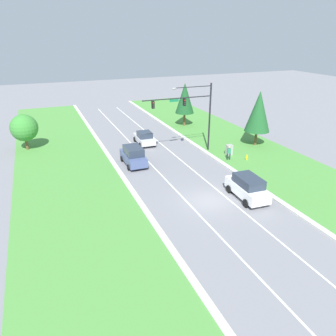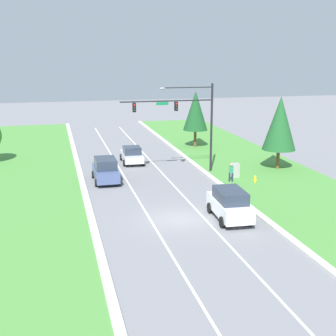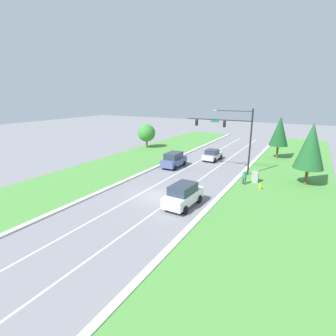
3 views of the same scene
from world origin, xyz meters
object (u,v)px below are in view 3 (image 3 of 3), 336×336
at_px(white_suv, 183,195).
at_px(conifer_near_right_tree, 311,146).
at_px(traffic_signal_mast, 231,130).
at_px(utility_cabinet, 255,177).
at_px(oak_near_left_tree, 147,133).
at_px(pedestrian, 244,177).
at_px(fire_hydrant, 260,187).
at_px(slate_blue_suv, 174,160).
at_px(silver_sedan, 212,155).
at_px(conifer_far_right_tree, 280,131).

xyz_separation_m(white_suv, conifer_near_right_tree, (9.49, 11.86, 3.37)).
relative_size(traffic_signal_mast, utility_cabinet, 6.50).
xyz_separation_m(conifer_near_right_tree, oak_near_left_tree, (-27.34, 9.15, -1.61)).
xyz_separation_m(pedestrian, fire_hydrant, (1.89, -0.80, -0.59)).
xyz_separation_m(traffic_signal_mast, fire_hydrant, (4.79, -4.78, -5.14)).
relative_size(utility_cabinet, fire_hydrant, 1.87).
bearing_deg(pedestrian, slate_blue_suv, 5.09).
xyz_separation_m(silver_sedan, pedestrian, (7.07, -9.25, 0.10)).
bearing_deg(fire_hydrant, pedestrian, 157.05).
bearing_deg(fire_hydrant, utility_cabinet, 113.91).
height_order(white_suv, conifer_near_right_tree, conifer_near_right_tree).
bearing_deg(utility_cabinet, slate_blue_suv, 172.74).
bearing_deg(white_suv, pedestrian, 70.79).
bearing_deg(traffic_signal_mast, oak_near_left_tree, 155.26).
distance_m(white_suv, slate_blue_suv, 13.37).
bearing_deg(pedestrian, conifer_far_right_tree, -75.19).
distance_m(white_suv, oak_near_left_tree, 27.63).
distance_m(fire_hydrant, oak_near_left_tree, 26.83).
relative_size(silver_sedan, utility_cabinet, 3.34).
distance_m(silver_sedan, oak_near_left_tree, 14.72).
height_order(white_suv, slate_blue_suv, white_suv).
height_order(oak_near_left_tree, conifer_far_right_tree, conifer_far_right_tree).
height_order(silver_sedan, white_suv, white_suv).
height_order(silver_sedan, conifer_far_right_tree, conifer_far_right_tree).
bearing_deg(conifer_near_right_tree, slate_blue_suv, -178.38).
bearing_deg(conifer_far_right_tree, silver_sedan, -144.47).
height_order(white_suv, conifer_far_right_tree, conifer_far_right_tree).
relative_size(utility_cabinet, oak_near_left_tree, 0.29).
bearing_deg(utility_cabinet, fire_hydrant, -66.09).
distance_m(utility_cabinet, conifer_near_right_tree, 6.66).
height_order(white_suv, pedestrian, white_suv).
xyz_separation_m(silver_sedan, white_suv, (3.63, -17.80, 0.24)).
bearing_deg(silver_sedan, conifer_near_right_tree, -22.84).
bearing_deg(conifer_near_right_tree, pedestrian, -151.27).
bearing_deg(traffic_signal_mast, utility_cabinet, -34.08).
bearing_deg(white_suv, traffic_signal_mast, 90.22).
xyz_separation_m(traffic_signal_mast, slate_blue_suv, (-7.54, -1.13, -4.43)).
relative_size(silver_sedan, pedestrian, 2.59).
bearing_deg(oak_near_left_tree, white_suv, -49.65).
relative_size(white_suv, fire_hydrant, 6.72).
xyz_separation_m(utility_cabinet, pedestrian, (-0.91, -1.40, 0.28)).
relative_size(traffic_signal_mast, oak_near_left_tree, 1.90).
height_order(pedestrian, conifer_far_right_tree, conifer_far_right_tree).
xyz_separation_m(traffic_signal_mast, conifer_near_right_tree, (8.94, -0.67, -1.03)).
bearing_deg(slate_blue_suv, conifer_near_right_tree, 1.35).
bearing_deg(white_suv, fire_hydrant, 58.19).
distance_m(slate_blue_suv, pedestrian, 10.82).
xyz_separation_m(silver_sedan, slate_blue_suv, (-3.36, -6.40, 0.21)).
distance_m(traffic_signal_mast, slate_blue_suv, 8.82).
distance_m(traffic_signal_mast, conifer_near_right_tree, 9.03).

